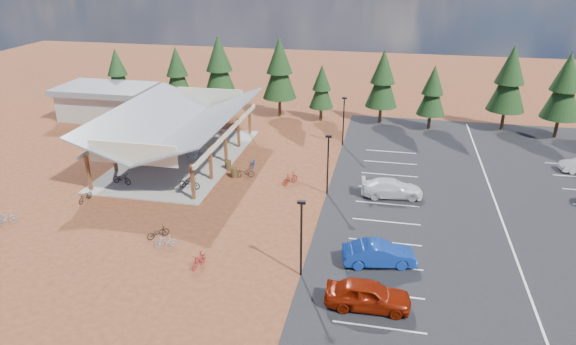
{
  "coord_description": "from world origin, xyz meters",
  "views": [
    {
      "loc": [
        9.7,
        -36.47,
        18.42
      ],
      "look_at": [
        1.76,
        1.66,
        1.78
      ],
      "focal_mm": 32.0,
      "sensor_mm": 36.0,
      "label": 1
    }
  ],
  "objects": [
    {
      "name": "pine_5",
      "position": [
        8.47,
        22.43,
        5.26
      ],
      "size": [
        3.7,
        3.7,
        8.62
      ],
      "color": "#382314",
      "rests_on": "ground"
    },
    {
      "name": "car_0",
      "position": [
        9.25,
        -12.36,
        0.86
      ],
      "size": [
        4.86,
        2.07,
        1.64
      ],
      "primitive_type": "imported",
      "rotation": [
        0.0,
        0.0,
        1.6
      ],
      "color": "maroon",
      "rests_on": "asphalt_lot"
    },
    {
      "name": "pine_0",
      "position": [
        -24.67,
        22.47,
        4.63
      ],
      "size": [
        3.25,
        3.25,
        7.58
      ],
      "color": "#382314",
      "rests_on": "ground"
    },
    {
      "name": "bike_2",
      "position": [
        -12.25,
        7.2,
        0.53
      ],
      "size": [
        1.65,
        0.59,
        0.86
      ],
      "primitive_type": "imported",
      "rotation": [
        0.0,
        0.0,
        1.58
      ],
      "color": "#184590",
      "rests_on": "concrete_pad"
    },
    {
      "name": "lamp_post_1",
      "position": [
        5.0,
        2.0,
        2.98
      ],
      "size": [
        0.5,
        0.25,
        5.14
      ],
      "color": "black",
      "rests_on": "ground"
    },
    {
      "name": "trash_bin_1",
      "position": [
        -3.58,
        3.72,
        0.45
      ],
      "size": [
        0.6,
        0.6,
        0.9
      ],
      "primitive_type": "cylinder",
      "color": "#433218",
      "rests_on": "ground"
    },
    {
      "name": "bike_4",
      "position": [
        -6.49,
        0.45,
        0.6
      ],
      "size": [
        1.96,
        0.82,
        1.0
      ],
      "primitive_type": "imported",
      "rotation": [
        0.0,
        0.0,
        1.49
      ],
      "color": "black",
      "rests_on": "concrete_pad"
    },
    {
      "name": "bike_15",
      "position": [
        1.61,
        3.23,
        0.54
      ],
      "size": [
        1.41,
        1.79,
        1.09
      ],
      "primitive_type": "imported",
      "rotation": [
        0.0,
        0.0,
        2.57
      ],
      "color": "maroon",
      "rests_on": "ground"
    },
    {
      "name": "bike_5",
      "position": [
        -8.3,
        6.16,
        0.61
      ],
      "size": [
        1.75,
        0.81,
        1.01
      ],
      "primitive_type": "imported",
      "rotation": [
        0.0,
        0.0,
        1.37
      ],
      "color": "#969A9E",
      "rests_on": "concrete_pad"
    },
    {
      "name": "pine_4",
      "position": [
        1.51,
        22.15,
        4.09
      ],
      "size": [
        2.88,
        2.88,
        6.71
      ],
      "color": "#382314",
      "rests_on": "ground"
    },
    {
      "name": "bike_12",
      "position": [
        -5.65,
        -7.56,
        0.43
      ],
      "size": [
        1.51,
        1.59,
        0.85
      ],
      "primitive_type": "imported",
      "rotation": [
        0.0,
        0.0,
        2.41
      ],
      "color": "black",
      "rests_on": "ground"
    },
    {
      "name": "bike_13",
      "position": [
        -4.55,
        -8.66,
        0.46
      ],
      "size": [
        1.56,
        1.03,
        0.91
      ],
      "primitive_type": "imported",
      "rotation": [
        0.0,
        0.0,
        5.15
      ],
      "color": "gray",
      "rests_on": "ground"
    },
    {
      "name": "bike_pavilion",
      "position": [
        -10.0,
        7.0,
        3.82
      ],
      "size": [
        11.65,
        19.4,
        4.97
      ],
      "color": "#522417",
      "rests_on": "concrete_pad"
    },
    {
      "name": "bike_16",
      "position": [
        -2.65,
        3.82,
        0.47
      ],
      "size": [
        1.87,
        1.08,
        0.93
      ],
      "primitive_type": "imported",
      "rotation": [
        0.0,
        0.0,
        4.99
      ],
      "color": "black",
      "rests_on": "ground"
    },
    {
      "name": "pine_2",
      "position": [
        -11.06,
        22.46,
        5.9
      ],
      "size": [
        4.15,
        4.15,
        9.66
      ],
      "color": "#382314",
      "rests_on": "ground"
    },
    {
      "name": "bike_9",
      "position": [
        -17.45,
        -8.06,
        0.48
      ],
      "size": [
        1.46,
        1.44,
        0.96
      ],
      "primitive_type": "imported",
      "rotation": [
        0.0,
        0.0,
        2.34
      ],
      "color": "gray",
      "rests_on": "ground"
    },
    {
      "name": "asphalt_lot",
      "position": [
        18.5,
        3.0,
        0.02
      ],
      "size": [
        27.0,
        44.0,
        0.04
      ],
      "primitive_type": "cube",
      "color": "black",
      "rests_on": "ground"
    },
    {
      "name": "outbuilding",
      "position": [
        -24.0,
        18.0,
        2.03
      ],
      "size": [
        11.0,
        7.0,
        3.9
      ],
      "color": "#ADA593",
      "rests_on": "ground"
    },
    {
      "name": "trash_bin_0",
      "position": [
        -4.64,
        5.27,
        0.45
      ],
      "size": [
        0.6,
        0.6,
        0.9
      ],
      "primitive_type": "cylinder",
      "color": "#433218",
      "rests_on": "ground"
    },
    {
      "name": "bike_8",
      "position": [
        -13.86,
        -3.44,
        0.43
      ],
      "size": [
        0.66,
        1.67,
        0.86
      ],
      "primitive_type": "imported",
      "rotation": [
        0.0,
        0.0,
        -0.06
      ],
      "color": "black",
      "rests_on": "ground"
    },
    {
      "name": "bike_3",
      "position": [
        -10.86,
        13.03,
        0.55
      ],
      "size": [
        1.54,
        0.69,
        0.89
      ],
      "primitive_type": "imported",
      "rotation": [
        0.0,
        0.0,
        1.76
      ],
      "color": "#942F11",
      "rests_on": "concrete_pad"
    },
    {
      "name": "ground",
      "position": [
        0.0,
        0.0,
        0.0
      ],
      "size": [
        140.0,
        140.0,
        0.0
      ],
      "primitive_type": "plane",
      "color": "#562C16",
      "rests_on": "ground"
    },
    {
      "name": "bike_11",
      "position": [
        -1.52,
        -10.41,
        0.49
      ],
      "size": [
        0.75,
        1.69,
        0.98
      ],
      "primitive_type": "imported",
      "rotation": [
        0.0,
        0.0,
        -0.18
      ],
      "color": "maroon",
      "rests_on": "ground"
    },
    {
      "name": "lamp_post_2",
      "position": [
        5.0,
        14.0,
        2.98
      ],
      "size": [
        0.5,
        0.25,
        5.14
      ],
      "color": "black",
      "rests_on": "ground"
    },
    {
      "name": "pine_3",
      "position": [
        -3.7,
        22.93,
        5.82
      ],
      "size": [
        4.09,
        4.09,
        9.53
      ],
      "color": "#382314",
      "rests_on": "ground"
    },
    {
      "name": "pine_6",
      "position": [
        14.02,
        21.34,
        4.47
      ],
      "size": [
        3.15,
        3.15,
        7.33
      ],
      "color": "#382314",
      "rests_on": "ground"
    },
    {
      "name": "car_3",
      "position": [
        10.27,
        2.52,
        0.76
      ],
      "size": [
        5.18,
        2.58,
        1.44
      ],
      "primitive_type": "imported",
      "rotation": [
        0.0,
        0.0,
        1.69
      ],
      "color": "silver",
      "rests_on": "asphalt_lot"
    },
    {
      "name": "bike_14",
      "position": [
        -2.52,
        6.29,
        0.44
      ],
      "size": [
        0.87,
        1.75,
        0.88
      ],
      "primitive_type": "imported",
      "rotation": [
        0.0,
        0.0,
        0.18
      ],
      "color": "navy",
      "rests_on": "ground"
    },
    {
      "name": "pine_1",
      "position": [
        -16.56,
        22.45,
        4.95
      ],
      "size": [
        3.48,
        3.48,
        8.1
      ],
      "color": "#382314",
      "rests_on": "ground"
    },
    {
      "name": "bike_6",
      "position": [
        -8.6,
        7.16,
        0.57
      ],
      "size": [
        1.84,
        0.82,
        0.94
      ],
      "primitive_type": "imported",
      "rotation": [
        0.0,
        0.0,
        1.68
      ],
      "color": "navy",
      "rests_on": "concrete_pad"
    },
    {
      "name": "pine_8",
      "position": [
        27.3,
        21.06,
        5.69
      ],
      "size": [
        4.0,
        4.0,
        9.31
      ],
      "color": "#382314",
      "rests_on": "ground"
    },
    {
      "name": "bike_7",
      "position": [
        -8.56,
        13.6,
        0.64
      ],
      "size": [
        1.86,
        0.99,
        1.08
      ],
      "primitive_type": "imported",
      "rotation": [
        0.0,
        0.0,
        1.29
      ],
      "color": "maroon",
      "rests_on": "concrete_pad"
    },
    {
      "name": "lamp_post_0",
      "position": [
        5.0,
        -10.0,
        2.98
      ],
      "size": [
        0.5,
        0.25,
        5.14
      ],
      "color": "black",
      "rests_on": "ground"
    },
    {
      "name": "bike_0",
      "position": [
        -12.58,
        0.15,
        0.58
      ],
      "size": [
        1.92,
        0.92,
        0.97
      ],
      "primitive_type": "imported",
      "rotation": [
        0.0,
        0.0,
        1.42
      ],
      "color": "black",
      "rests_on": "concrete_pad"
    },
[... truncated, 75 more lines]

